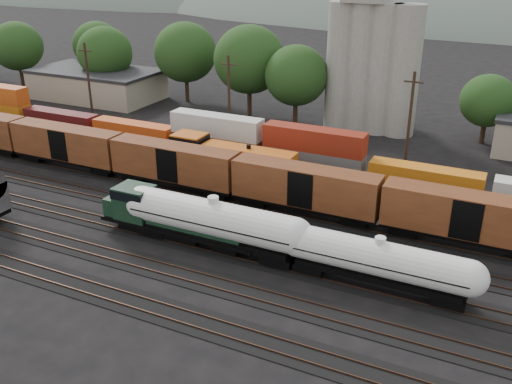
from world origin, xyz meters
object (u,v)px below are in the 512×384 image
at_px(green_locomotive, 170,215).
at_px(orange_locomotive, 224,158).
at_px(tank_car_a, 214,220).
at_px(grain_silo, 372,53).

height_order(green_locomotive, orange_locomotive, orange_locomotive).
bearing_deg(orange_locomotive, tank_car_a, -64.55).
distance_m(tank_car_a, orange_locomotive, 16.61).
height_order(green_locomotive, grain_silo, grain_silo).
relative_size(tank_car_a, grain_silo, 0.64).
height_order(green_locomotive, tank_car_a, tank_car_a).
relative_size(tank_car_a, orange_locomotive, 1.00).
xyz_separation_m(green_locomotive, tank_car_a, (4.60, -0.00, 0.44)).
bearing_deg(green_locomotive, tank_car_a, -0.00).
bearing_deg(green_locomotive, orange_locomotive, 99.61).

